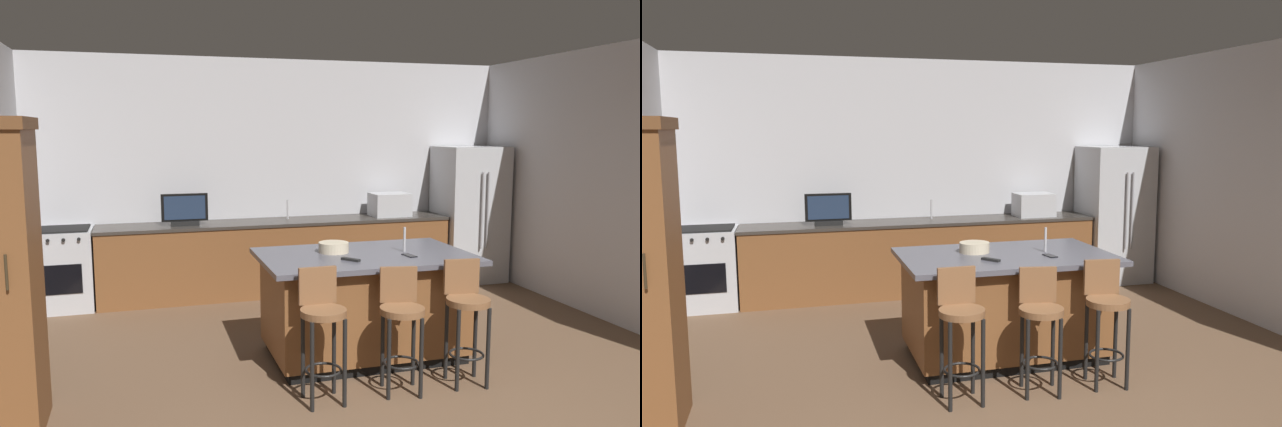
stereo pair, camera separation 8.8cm
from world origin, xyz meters
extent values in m
cube|color=#BCBCC1|center=(0.00, 4.62, 1.43)|extent=(6.46, 0.12, 2.87)
cube|color=#BCBCC1|center=(3.03, 2.31, 1.43)|extent=(0.12, 5.02, 2.87)
cube|color=brown|center=(-0.06, 4.24, 0.43)|extent=(4.27, 0.60, 0.86)
cube|color=#332D28|center=(-0.06, 4.24, 0.88)|extent=(4.29, 0.62, 0.04)
cube|color=black|center=(0.17, 1.93, 0.04)|extent=(1.59, 0.90, 0.09)
cube|color=brown|center=(0.17, 1.93, 0.48)|extent=(1.67, 0.98, 0.79)
cube|color=#4C4C56|center=(0.17, 1.93, 0.90)|extent=(1.83, 1.14, 0.04)
cube|color=#B7BABF|center=(2.51, 4.18, 0.89)|extent=(0.83, 0.71, 1.78)
cylinder|color=gray|center=(2.47, 3.79, 0.98)|extent=(0.02, 0.02, 0.98)
cylinder|color=gray|center=(2.55, 3.79, 0.98)|extent=(0.02, 0.02, 0.98)
cube|color=#B7BABF|center=(-2.57, 4.24, 0.45)|extent=(0.70, 0.60, 0.90)
cube|color=black|center=(-2.57, 3.93, 0.40)|extent=(0.49, 0.01, 0.32)
cube|color=black|center=(-2.57, 4.24, 0.91)|extent=(0.63, 0.50, 0.02)
cylinder|color=black|center=(-2.80, 3.92, 0.84)|extent=(0.04, 0.03, 0.04)
cylinder|color=black|center=(-2.64, 3.92, 0.84)|extent=(0.04, 0.03, 0.04)
cylinder|color=black|center=(-2.49, 3.92, 0.84)|extent=(0.04, 0.03, 0.04)
cylinder|color=black|center=(-2.34, 3.92, 0.84)|extent=(0.04, 0.03, 0.04)
cylinder|color=#332819|center=(-2.48, 1.01, 1.14)|extent=(0.02, 0.02, 0.22)
cube|color=#B7BABF|center=(1.39, 4.24, 1.04)|extent=(0.48, 0.36, 0.29)
cube|color=black|center=(-1.20, 4.19, 0.92)|extent=(0.32, 0.16, 0.05)
cube|color=black|center=(-1.20, 4.19, 1.11)|extent=(0.53, 0.05, 0.32)
cube|color=#1E2D47|center=(-1.20, 4.16, 1.11)|extent=(0.47, 0.01, 0.27)
cylinder|color=#B2B2B7|center=(0.06, 4.34, 1.02)|extent=(0.02, 0.02, 0.24)
cylinder|color=#B2B2B7|center=(0.55, 1.93, 1.03)|extent=(0.02, 0.02, 0.22)
cylinder|color=brown|center=(-0.45, 1.12, 0.68)|extent=(0.34, 0.34, 0.05)
cube|color=brown|center=(-0.45, 1.27, 0.85)|extent=(0.29, 0.04, 0.28)
cylinder|color=black|center=(-0.57, 1.00, 0.33)|extent=(0.03, 0.03, 0.66)
cylinder|color=black|center=(-0.32, 1.00, 0.33)|extent=(0.03, 0.03, 0.66)
cylinder|color=black|center=(-0.57, 1.24, 0.33)|extent=(0.03, 0.03, 0.66)
cylinder|color=black|center=(-0.33, 1.24, 0.33)|extent=(0.03, 0.03, 0.66)
torus|color=black|center=(-0.45, 1.12, 0.25)|extent=(0.28, 0.28, 0.02)
cylinder|color=brown|center=(0.17, 1.12, 0.64)|extent=(0.34, 0.34, 0.05)
cube|color=brown|center=(0.20, 1.27, 0.81)|extent=(0.29, 0.09, 0.28)
cylinder|color=black|center=(0.03, 1.02, 0.31)|extent=(0.03, 0.03, 0.62)
cylinder|color=black|center=(0.27, 0.97, 0.31)|extent=(0.03, 0.03, 0.62)
cylinder|color=black|center=(0.08, 1.26, 0.31)|extent=(0.03, 0.03, 0.62)
cylinder|color=black|center=(0.32, 1.21, 0.31)|extent=(0.03, 0.03, 0.62)
torus|color=black|center=(0.17, 1.12, 0.23)|extent=(0.28, 0.28, 0.02)
cylinder|color=brown|center=(0.73, 1.12, 0.67)|extent=(0.34, 0.34, 0.05)
cube|color=brown|center=(0.75, 1.27, 0.84)|extent=(0.29, 0.07, 0.28)
cylinder|color=black|center=(0.59, 1.01, 0.32)|extent=(0.03, 0.03, 0.65)
cylinder|color=black|center=(0.84, 0.98, 0.32)|extent=(0.03, 0.03, 0.65)
cylinder|color=black|center=(0.63, 1.25, 0.32)|extent=(0.03, 0.03, 0.65)
cylinder|color=black|center=(0.87, 1.22, 0.32)|extent=(0.03, 0.03, 0.65)
torus|color=black|center=(0.73, 1.12, 0.24)|extent=(0.28, 0.28, 0.02)
cylinder|color=beige|center=(-0.06, 2.07, 0.97)|extent=(0.27, 0.27, 0.09)
cube|color=black|center=(0.51, 1.74, 0.93)|extent=(0.09, 0.16, 0.01)
cube|color=black|center=(-0.04, 1.70, 0.93)|extent=(0.14, 0.16, 0.02)
camera|label=1|loc=(-1.69, -2.99, 2.00)|focal=34.34mm
camera|label=2|loc=(-1.61, -3.01, 2.00)|focal=34.34mm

